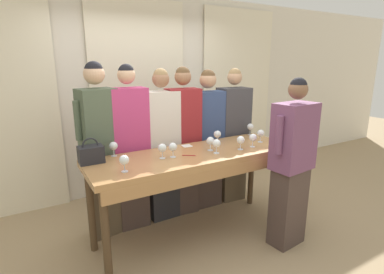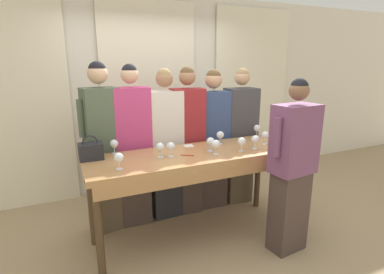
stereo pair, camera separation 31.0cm
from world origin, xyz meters
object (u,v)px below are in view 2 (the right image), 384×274
at_px(wine_glass_near_host, 220,135).
at_px(guest_pink_top, 133,146).
at_px(handbag, 91,151).
at_px(wine_glass_center_left, 242,142).
at_px(wine_glass_back_left, 160,147).
at_px(guest_cream_sweater, 166,144).
at_px(wine_glass_front_right, 114,144).
at_px(guest_navy_coat, 213,139).
at_px(host_pouring, 292,168).
at_px(wine_glass_center_mid, 257,128).
at_px(tasting_bar, 196,163).
at_px(wine_bottle, 280,139).
at_px(guest_olive_jacket, 103,147).
at_px(wine_glass_front_left, 216,144).
at_px(guest_beige_cap, 240,137).
at_px(guest_striped_shirt, 187,141).
at_px(wine_glass_back_right, 255,139).
at_px(wine_glass_back_mid, 119,158).
at_px(wine_glass_center_right, 265,135).
at_px(wine_glass_by_bottle, 211,142).

xyz_separation_m(wine_glass_near_host, guest_pink_top, (-0.92, 0.35, -0.11)).
distance_m(handbag, wine_glass_near_host, 1.40).
bearing_deg(guest_pink_top, wine_glass_center_left, -34.97).
height_order(wine_glass_back_left, guest_cream_sweater, guest_cream_sweater).
distance_m(wine_glass_front_right, guest_navy_coat, 1.29).
bearing_deg(host_pouring, wine_glass_center_mid, 74.87).
distance_m(tasting_bar, wine_glass_near_host, 0.50).
bearing_deg(handbag, wine_bottle, -15.49).
relative_size(wine_glass_near_host, guest_pink_top, 0.08).
height_order(wine_glass_center_mid, wine_glass_back_left, same).
bearing_deg(wine_bottle, guest_olive_jacket, 153.64).
height_order(wine_glass_front_right, host_pouring, host_pouring).
height_order(wine_glass_center_mid, host_pouring, host_pouring).
distance_m(wine_glass_center_left, guest_cream_sweater, 0.92).
xyz_separation_m(guest_cream_sweater, guest_navy_coat, (0.62, 0.00, 0.00)).
distance_m(wine_glass_front_left, guest_beige_cap, 1.00).
height_order(wine_glass_center_mid, guest_striped_shirt, guest_striped_shirt).
relative_size(guest_olive_jacket, guest_cream_sweater, 1.04).
height_order(wine_glass_center_mid, wine_glass_back_right, same).
bearing_deg(wine_glass_back_mid, wine_glass_back_left, 20.74).
relative_size(wine_glass_back_left, guest_striped_shirt, 0.08).
height_order(wine_glass_back_left, host_pouring, host_pouring).
bearing_deg(wine_glass_near_host, guest_navy_coat, 75.34).
relative_size(wine_glass_front_right, wine_glass_near_host, 1.00).
height_order(guest_pink_top, host_pouring, guest_pink_top).
bearing_deg(wine_glass_center_right, wine_glass_center_left, -163.02).
distance_m(wine_glass_center_right, guest_striped_shirt, 0.92).
relative_size(wine_glass_center_mid, wine_glass_by_bottle, 1.00).
bearing_deg(handbag, guest_striped_shirt, 15.76).
relative_size(wine_glass_front_left, wine_glass_back_mid, 1.00).
height_order(wine_glass_center_left, guest_pink_top, guest_pink_top).
distance_m(guest_beige_cap, host_pouring, 1.15).
bearing_deg(wine_glass_front_right, wine_glass_front_left, -24.89).
bearing_deg(wine_glass_front_right, wine_glass_near_host, -5.67).
relative_size(guest_olive_jacket, guest_pink_top, 1.02).
xyz_separation_m(handbag, wine_glass_center_left, (1.47, -0.36, 0.02)).
bearing_deg(guest_olive_jacket, wine_bottle, -26.36).
distance_m(handbag, wine_glass_front_left, 1.22).
distance_m(guest_pink_top, guest_cream_sweater, 0.39).
distance_m(wine_glass_back_right, host_pouring, 0.51).
distance_m(handbag, wine_glass_back_right, 1.68).
xyz_separation_m(wine_glass_back_right, guest_pink_top, (-1.16, 0.68, -0.11)).
xyz_separation_m(wine_glass_by_bottle, guest_pink_top, (-0.69, 0.55, -0.11)).
xyz_separation_m(wine_glass_center_right, wine_glass_back_mid, (-1.67, -0.14, 0.00)).
height_order(wine_glass_back_mid, wine_glass_back_right, same).
relative_size(wine_glass_center_right, guest_beige_cap, 0.08).
xyz_separation_m(handbag, guest_striped_shirt, (1.15, 0.32, -0.10)).
height_order(tasting_bar, wine_glass_back_left, wine_glass_back_left).
bearing_deg(wine_glass_front_right, wine_glass_center_mid, 0.04).
distance_m(guest_cream_sweater, guest_navy_coat, 0.62).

